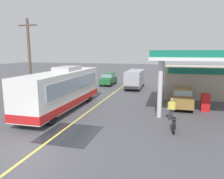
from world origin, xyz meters
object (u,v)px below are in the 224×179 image
object	(u,v)px
car_trailing_behind_bus	(109,78)
pedestrian_by_shop	(171,108)
motorcycle_parked_forecourt	(174,124)
minibus_opposing_lane	(135,78)
car_at_pump	(182,96)
coach_bus_main	(63,90)
pedestrian_near_pump	(188,92)

from	to	relation	value
car_trailing_behind_bus	pedestrian_by_shop	bearing A→B (deg)	-59.28
motorcycle_parked_forecourt	car_trailing_behind_bus	world-z (taller)	car_trailing_behind_bus
minibus_opposing_lane	car_trailing_behind_bus	distance (m)	4.73
car_at_pump	minibus_opposing_lane	distance (m)	10.89
coach_bus_main	motorcycle_parked_forecourt	bearing A→B (deg)	-17.03
coach_bus_main	minibus_opposing_lane	size ratio (longest dim) A/B	1.80
coach_bus_main	minibus_opposing_lane	world-z (taller)	coach_bus_main
motorcycle_parked_forecourt	pedestrian_by_shop	size ratio (longest dim) A/B	1.08
car_at_pump	motorcycle_parked_forecourt	distance (m)	6.38
coach_bus_main	pedestrian_by_shop	size ratio (longest dim) A/B	6.65
pedestrian_by_shop	car_trailing_behind_bus	bearing A→B (deg)	120.72
coach_bus_main	car_trailing_behind_bus	xyz separation A→B (m)	(-0.01, 14.61, -0.71)
car_at_pump	minibus_opposing_lane	size ratio (longest dim) A/B	0.69
coach_bus_main	pedestrian_near_pump	distance (m)	12.49
car_at_pump	pedestrian_near_pump	distance (m)	2.95
car_trailing_behind_bus	pedestrian_near_pump	bearing A→B (deg)	-37.59
motorcycle_parked_forecourt	pedestrian_by_shop	bearing A→B (deg)	94.11
car_trailing_behind_bus	motorcycle_parked_forecourt	bearing A→B (deg)	-62.09
minibus_opposing_lane	coach_bus_main	bearing A→B (deg)	-108.69
coach_bus_main	car_at_pump	xyz separation A→B (m)	(10.02, 3.48, -0.71)
coach_bus_main	car_at_pump	distance (m)	10.63
coach_bus_main	pedestrian_by_shop	xyz separation A→B (m)	(9.07, -0.67, -0.79)
minibus_opposing_lane	motorcycle_parked_forecourt	xyz separation A→B (m)	(4.92, -15.57, -1.03)
motorcycle_parked_forecourt	pedestrian_near_pump	xyz separation A→B (m)	(1.50, 9.17, 0.49)
pedestrian_by_shop	motorcycle_parked_forecourt	bearing A→B (deg)	-85.89
pedestrian_near_pump	pedestrian_by_shop	xyz separation A→B (m)	(-1.66, -7.01, 0.00)
car_at_pump	car_trailing_behind_bus	distance (m)	14.98
car_at_pump	motorcycle_parked_forecourt	xyz separation A→B (m)	(-0.79, -6.30, -0.57)
car_at_pump	minibus_opposing_lane	xyz separation A→B (m)	(-5.71, 9.26, 0.46)
coach_bus_main	minibus_opposing_lane	xyz separation A→B (m)	(4.31, 12.74, -0.25)
car_at_pump	car_trailing_behind_bus	size ratio (longest dim) A/B	1.00
minibus_opposing_lane	pedestrian_near_pump	size ratio (longest dim) A/B	3.69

